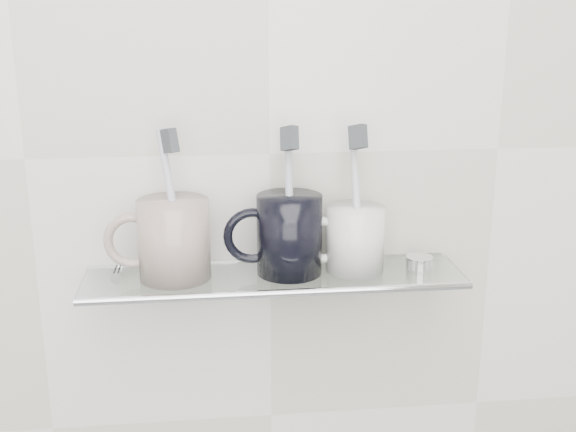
{
  "coord_description": "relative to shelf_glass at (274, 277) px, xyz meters",
  "views": [
    {
      "loc": [
        -0.08,
        0.15,
        1.44
      ],
      "look_at": [
        0.02,
        1.04,
        1.18
      ],
      "focal_mm": 45.0,
      "sensor_mm": 36.0,
      "label": 1
    }
  ],
  "objects": [
    {
      "name": "mug_center",
      "position": [
        0.02,
        0.0,
        0.06
      ],
      "size": [
        0.09,
        0.09,
        0.11
      ],
      "primitive_type": "cylinder",
      "rotation": [
        0.0,
        0.0,
        -0.06
      ],
      "color": "black",
      "rests_on": "shelf_glass"
    },
    {
      "name": "mug_left",
      "position": [
        -0.13,
        0.0,
        0.06
      ],
      "size": [
        0.11,
        0.11,
        0.1
      ],
      "primitive_type": "cylinder",
      "rotation": [
        0.0,
        0.0,
        -0.17
      ],
      "color": "silver",
      "rests_on": "shelf_glass"
    },
    {
      "name": "bracket_right",
      "position": [
        0.21,
        0.05,
        -0.01
      ],
      "size": [
        0.02,
        0.03,
        0.02
      ],
      "primitive_type": "cylinder",
      "rotation": [
        1.57,
        0.0,
        0.0
      ],
      "color": "silver",
      "rests_on": "wall_back"
    },
    {
      "name": "toothbrush_right",
      "position": [
        0.11,
        0.0,
        0.1
      ],
      "size": [
        0.02,
        0.08,
        0.18
      ],
      "primitive_type": "cylinder",
      "rotation": [
        -0.27,
        0.2,
        0.67
      ],
      "color": "#B8B8B8",
      "rests_on": "mug_right"
    },
    {
      "name": "bristles_right",
      "position": [
        0.11,
        0.0,
        0.19
      ],
      "size": [
        0.02,
        0.03,
        0.04
      ],
      "primitive_type": "cube",
      "rotation": [
        -0.27,
        0.2,
        0.67
      ],
      "color": "#353A3E",
      "rests_on": "toothbrush_right"
    },
    {
      "name": "toothbrush_center",
      "position": [
        0.02,
        0.0,
        0.1
      ],
      "size": [
        0.02,
        0.08,
        0.18
      ],
      "primitive_type": "cylinder",
      "rotation": [
        -0.26,
        0.21,
        0.64
      ],
      "color": "#949BAF",
      "rests_on": "mug_center"
    },
    {
      "name": "shelf_glass",
      "position": [
        0.0,
        0.0,
        0.0
      ],
      "size": [
        0.5,
        0.12,
        0.01
      ],
      "primitive_type": "cube",
      "color": "silver",
      "rests_on": "wall_back"
    },
    {
      "name": "shelf_rail",
      "position": [
        0.0,
        -0.06,
        0.0
      ],
      "size": [
        0.5,
        0.01,
        0.01
      ],
      "primitive_type": "cylinder",
      "rotation": [
        0.0,
        1.57,
        0.0
      ],
      "color": "silver",
      "rests_on": "shelf_glass"
    },
    {
      "name": "toothbrush_left",
      "position": [
        -0.13,
        0.0,
        0.1
      ],
      "size": [
        0.04,
        0.04,
        0.19
      ],
      "primitive_type": "cylinder",
      "rotation": [
        -0.17,
        -0.04,
        0.6
      ],
      "color": "silver",
      "rests_on": "mug_left"
    },
    {
      "name": "bristles_left",
      "position": [
        -0.13,
        0.0,
        0.19
      ],
      "size": [
        0.03,
        0.03,
        0.03
      ],
      "primitive_type": "cube",
      "rotation": [
        -0.17,
        -0.04,
        0.6
      ],
      "color": "#353A3E",
      "rests_on": "toothbrush_left"
    },
    {
      "name": "mug_right_handle",
      "position": [
        0.06,
        0.0,
        0.05
      ],
      "size": [
        0.06,
        0.01,
        0.06
      ],
      "primitive_type": "torus",
      "rotation": [
        1.57,
        0.0,
        0.0
      ],
      "color": "silver",
      "rests_on": "mug_right"
    },
    {
      "name": "bracket_left",
      "position": [
        -0.21,
        0.05,
        -0.01
      ],
      "size": [
        0.02,
        0.03,
        0.02
      ],
      "primitive_type": "cylinder",
      "rotation": [
        1.57,
        0.0,
        0.0
      ],
      "color": "silver",
      "rests_on": "wall_back"
    },
    {
      "name": "bristles_center",
      "position": [
        0.02,
        0.0,
        0.19
      ],
      "size": [
        0.02,
        0.03,
        0.04
      ],
      "primitive_type": "cube",
      "rotation": [
        -0.26,
        0.21,
        0.64
      ],
      "color": "#353A3E",
      "rests_on": "toothbrush_center"
    },
    {
      "name": "mug_center_handle",
      "position": [
        -0.03,
        0.0,
        0.06
      ],
      "size": [
        0.08,
        0.01,
        0.08
      ],
      "primitive_type": "torus",
      "rotation": [
        1.57,
        0.0,
        0.0
      ],
      "color": "black",
      "rests_on": "mug_center"
    },
    {
      "name": "mug_right",
      "position": [
        0.11,
        0.0,
        0.05
      ],
      "size": [
        0.08,
        0.08,
        0.09
      ],
      "primitive_type": "cylinder",
      "rotation": [
        0.0,
        0.0,
        0.03
      ],
      "color": "silver",
      "rests_on": "shelf_glass"
    },
    {
      "name": "wall_back",
      "position": [
        0.0,
        0.06,
        0.15
      ],
      "size": [
        2.5,
        0.0,
        2.5
      ],
      "primitive_type": "plane",
      "rotation": [
        1.57,
        0.0,
        0.0
      ],
      "color": "silver",
      "rests_on": "ground"
    },
    {
      "name": "mug_left_handle",
      "position": [
        -0.18,
        0.0,
        0.06
      ],
      "size": [
        0.07,
        0.01,
        0.07
      ],
      "primitive_type": "torus",
      "rotation": [
        1.57,
        0.0,
        0.0
      ],
      "color": "silver",
      "rests_on": "mug_left"
    },
    {
      "name": "chrome_cap",
      "position": [
        0.2,
        0.0,
        0.01
      ],
      "size": [
        0.04,
        0.04,
        0.02
      ],
      "primitive_type": "cylinder",
      "color": "silver",
      "rests_on": "shelf_glass"
    }
  ]
}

